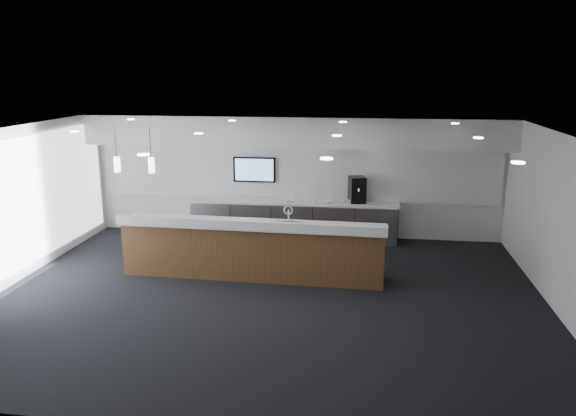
# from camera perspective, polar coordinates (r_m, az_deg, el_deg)

# --- Properties ---
(ground) EXTENTS (10.00, 10.00, 0.00)m
(ground) POSITION_cam_1_polar(r_m,az_deg,el_deg) (10.44, -2.04, -8.94)
(ground) COLOR black
(ground) RESTS_ON ground
(ceiling) EXTENTS (10.00, 8.00, 0.02)m
(ceiling) POSITION_cam_1_polar(r_m,az_deg,el_deg) (9.67, -2.19, 7.65)
(ceiling) COLOR black
(ceiling) RESTS_ON back_wall
(back_wall) EXTENTS (10.00, 0.02, 3.00)m
(back_wall) POSITION_cam_1_polar(r_m,az_deg,el_deg) (13.81, 0.74, 3.28)
(back_wall) COLOR silver
(back_wall) RESTS_ON ground
(left_wall) EXTENTS (0.02, 8.00, 3.00)m
(left_wall) POSITION_cam_1_polar(r_m,az_deg,el_deg) (11.86, -26.65, -0.02)
(left_wall) COLOR silver
(left_wall) RESTS_ON ground
(right_wall) EXTENTS (0.02, 8.00, 3.00)m
(right_wall) POSITION_cam_1_polar(r_m,az_deg,el_deg) (10.36, 26.30, -1.83)
(right_wall) COLOR silver
(right_wall) RESTS_ON ground
(soffit_bulkhead) EXTENTS (10.00, 0.90, 0.70)m
(soffit_bulkhead) POSITION_cam_1_polar(r_m,az_deg,el_deg) (13.20, 0.51, 7.83)
(soffit_bulkhead) COLOR silver
(soffit_bulkhead) RESTS_ON back_wall
(alcove_panel) EXTENTS (9.80, 0.06, 1.40)m
(alcove_panel) POSITION_cam_1_polar(r_m,az_deg,el_deg) (13.76, 0.72, 3.67)
(alcove_panel) COLOR silver
(alcove_panel) RESTS_ON back_wall
(window_blinds_wall) EXTENTS (0.04, 7.36, 2.55)m
(window_blinds_wall) POSITION_cam_1_polar(r_m,az_deg,el_deg) (11.84, -26.49, -0.02)
(window_blinds_wall) COLOR silver
(window_blinds_wall) RESTS_ON left_wall
(back_credenza) EXTENTS (5.06, 0.66, 0.95)m
(back_credenza) POSITION_cam_1_polar(r_m,az_deg,el_deg) (13.69, 0.54, -1.21)
(back_credenza) COLOR #9B9DA4
(back_credenza) RESTS_ON ground
(wall_tv) EXTENTS (1.05, 0.08, 0.62)m
(wall_tv) POSITION_cam_1_polar(r_m,az_deg,el_deg) (13.85, -3.43, 3.92)
(wall_tv) COLOR black
(wall_tv) RESTS_ON back_wall
(pendant_left) EXTENTS (0.12, 0.12, 0.30)m
(pendant_left) POSITION_cam_1_polar(r_m,az_deg,el_deg) (11.19, -13.66, 4.26)
(pendant_left) COLOR #FFF0C6
(pendant_left) RESTS_ON ceiling
(pendant_right) EXTENTS (0.12, 0.12, 0.30)m
(pendant_right) POSITION_cam_1_polar(r_m,az_deg,el_deg) (11.47, -16.93, 4.27)
(pendant_right) COLOR #FFF0C6
(pendant_right) RESTS_ON ceiling
(ceiling_can_lights) EXTENTS (7.00, 5.00, 0.02)m
(ceiling_can_lights) POSITION_cam_1_polar(r_m,az_deg,el_deg) (9.68, -2.19, 7.48)
(ceiling_can_lights) COLOR white
(ceiling_can_lights) RESTS_ON ceiling
(service_counter) EXTENTS (5.29, 1.02, 1.49)m
(service_counter) POSITION_cam_1_polar(r_m,az_deg,el_deg) (11.21, -3.63, -4.18)
(service_counter) COLOR #4B2C19
(service_counter) RESTS_ON ground
(coffee_machine) EXTENTS (0.45, 0.52, 0.63)m
(coffee_machine) POSITION_cam_1_polar(r_m,az_deg,el_deg) (13.47, 7.02, 1.86)
(coffee_machine) COLOR black
(coffee_machine) RESTS_ON back_credenza
(info_sign_left) EXTENTS (0.17, 0.03, 0.23)m
(info_sign_left) POSITION_cam_1_polar(r_m,az_deg,el_deg) (13.45, 0.25, 1.10)
(info_sign_left) COLOR white
(info_sign_left) RESTS_ON back_credenza
(info_sign_right) EXTENTS (0.16, 0.04, 0.21)m
(info_sign_right) POSITION_cam_1_polar(r_m,az_deg,el_deg) (13.38, 4.11, 0.94)
(info_sign_right) COLOR white
(info_sign_right) RESTS_ON back_credenza
(cup_0) EXTENTS (0.10, 0.10, 0.09)m
(cup_0) POSITION_cam_1_polar(r_m,az_deg,el_deg) (13.39, 6.24, 0.65)
(cup_0) COLOR white
(cup_0) RESTS_ON back_credenza
(cup_1) EXTENTS (0.13, 0.13, 0.09)m
(cup_1) POSITION_cam_1_polar(r_m,az_deg,el_deg) (13.40, 5.64, 0.67)
(cup_1) COLOR white
(cup_1) RESTS_ON back_credenza
(cup_2) EXTENTS (0.12, 0.12, 0.09)m
(cup_2) POSITION_cam_1_polar(r_m,az_deg,el_deg) (13.40, 5.04, 0.69)
(cup_2) COLOR white
(cup_2) RESTS_ON back_credenza
(cup_3) EXTENTS (0.12, 0.12, 0.09)m
(cup_3) POSITION_cam_1_polar(r_m,az_deg,el_deg) (13.41, 4.44, 0.71)
(cup_3) COLOR white
(cup_3) RESTS_ON back_credenza
(cup_4) EXTENTS (0.13, 0.13, 0.09)m
(cup_4) POSITION_cam_1_polar(r_m,az_deg,el_deg) (13.42, 3.85, 0.73)
(cup_4) COLOR white
(cup_4) RESTS_ON back_credenza
(cup_5) EXTENTS (0.10, 0.10, 0.09)m
(cup_5) POSITION_cam_1_polar(r_m,az_deg,el_deg) (13.43, 3.25, 0.75)
(cup_5) COLOR white
(cup_5) RESTS_ON back_credenza
(cup_6) EXTENTS (0.14, 0.14, 0.09)m
(cup_6) POSITION_cam_1_polar(r_m,az_deg,el_deg) (13.44, 2.65, 0.77)
(cup_6) COLOR white
(cup_6) RESTS_ON back_credenza
(cup_7) EXTENTS (0.11, 0.11, 0.09)m
(cup_7) POSITION_cam_1_polar(r_m,az_deg,el_deg) (13.45, 2.06, 0.78)
(cup_7) COLOR white
(cup_7) RESTS_ON back_credenza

